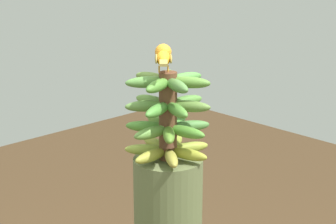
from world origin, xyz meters
name	(u,v)px	position (x,y,z in m)	size (l,w,h in m)	color
banana_bunch	(168,117)	(0.00, 0.00, 1.50)	(0.27, 0.26, 0.27)	brown
perched_bird	(163,56)	(-0.02, 0.00, 1.68)	(0.16, 0.15, 0.08)	#C68933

